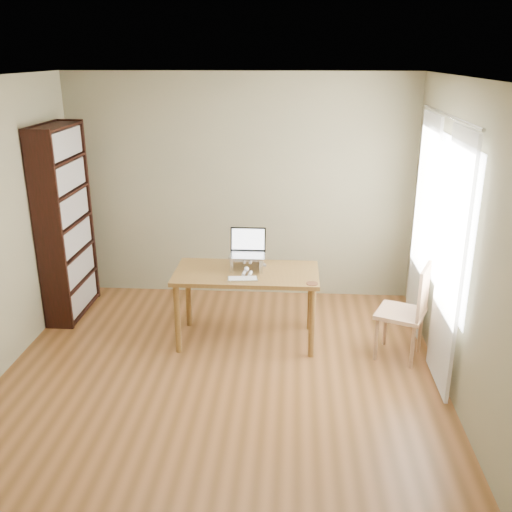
{
  "coord_description": "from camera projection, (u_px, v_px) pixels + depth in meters",
  "views": [
    {
      "loc": [
        0.63,
        -4.22,
        2.78
      ],
      "look_at": [
        0.27,
        0.98,
        0.92
      ],
      "focal_mm": 40.0,
      "sensor_mm": 36.0,
      "label": 1
    }
  ],
  "objects": [
    {
      "name": "cat",
      "position": [
        250.0,
        261.0,
        5.69
      ],
      "size": [
        0.25,
        0.48,
        0.15
      ],
      "rotation": [
        0.0,
        0.0,
        -0.08
      ],
      "color": "#4F433E",
      "rests_on": "desk"
    },
    {
      "name": "laptop_stand",
      "position": [
        247.0,
        261.0,
        5.65
      ],
      "size": [
        0.32,
        0.25,
        0.13
      ],
      "rotation": [
        0.0,
        0.0,
        0.0
      ],
      "color": "silver",
      "rests_on": "desk"
    },
    {
      "name": "keyboard",
      "position": [
        243.0,
        279.0,
        5.4
      ],
      "size": [
        0.3,
        0.15,
        0.02
      ],
      "rotation": [
        0.0,
        0.0,
        0.11
      ],
      "color": "silver",
      "rests_on": "desk"
    },
    {
      "name": "room",
      "position": [
        217.0,
        251.0,
        4.51
      ],
      "size": [
        4.04,
        4.54,
        2.64
      ],
      "color": "brown",
      "rests_on": "ground"
    },
    {
      "name": "curtains",
      "position": [
        435.0,
        241.0,
        5.17
      ],
      "size": [
        0.03,
        1.9,
        2.25
      ],
      "color": "white",
      "rests_on": "ground"
    },
    {
      "name": "chair",
      "position": [
        409.0,
        307.0,
        5.37
      ],
      "size": [
        0.56,
        0.55,
        0.96
      ],
      "rotation": [
        0.0,
        0.0,
        -0.4
      ],
      "color": "tan",
      "rests_on": "ground"
    },
    {
      "name": "desk",
      "position": [
        246.0,
        281.0,
        5.64
      ],
      "size": [
        1.42,
        0.71,
        0.75
      ],
      "rotation": [
        0.0,
        0.0,
        0.0
      ],
      "color": "brown",
      "rests_on": "ground"
    },
    {
      "name": "laptop",
      "position": [
        248.0,
        248.0,
        5.68
      ],
      "size": [
        0.36,
        0.29,
        0.25
      ],
      "rotation": [
        0.0,
        0.0,
        0.0
      ],
      "color": "silver",
      "rests_on": "laptop_stand"
    },
    {
      "name": "bookshelf",
      "position": [
        65.0,
        223.0,
        6.16
      ],
      "size": [
        0.3,
        0.9,
        2.1
      ],
      "color": "black",
      "rests_on": "ground"
    },
    {
      "name": "coaster",
      "position": [
        312.0,
        283.0,
        5.31
      ],
      "size": [
        0.11,
        0.11,
        0.01
      ],
      "primitive_type": "cylinder",
      "color": "brown",
      "rests_on": "desk"
    }
  ]
}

